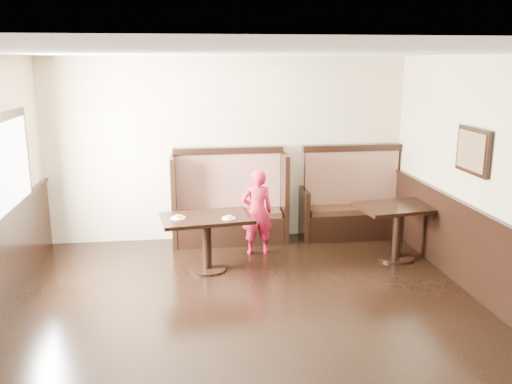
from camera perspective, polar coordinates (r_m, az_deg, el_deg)
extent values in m
plane|color=black|center=(5.48, 0.28, -16.27)|extent=(7.00, 7.00, 0.00)
plane|color=beige|center=(8.34, -3.00, 4.48)|extent=(5.50, 0.00, 5.50)
plane|color=white|center=(4.75, 0.32, 14.43)|extent=(7.00, 7.00, 0.00)
cube|color=black|center=(7.02, -24.58, 2.72)|extent=(0.05, 1.50, 1.20)
cube|color=white|center=(7.01, -24.34, 2.73)|extent=(0.01, 1.30, 1.00)
cube|color=black|center=(6.87, 21.88, 4.04)|extent=(0.04, 0.70, 0.55)
cube|color=olive|center=(6.86, 21.70, 4.04)|extent=(0.01, 0.60, 0.45)
cube|color=black|center=(8.34, -2.74, -3.92)|extent=(1.60, 0.50, 0.42)
cube|color=#351E11|center=(8.27, -2.76, -2.27)|extent=(1.54, 0.46, 0.09)
cube|color=#4E0F1C|center=(8.36, -2.92, 1.02)|extent=(1.60, 0.12, 0.92)
cube|color=black|center=(8.27, -2.96, 4.41)|extent=(1.68, 0.16, 0.10)
cube|color=black|center=(8.28, -8.64, -0.81)|extent=(0.07, 0.72, 1.36)
cube|color=black|center=(8.42, 2.87, -0.43)|extent=(0.07, 0.72, 1.36)
cube|color=black|center=(8.71, 10.16, -3.35)|extent=(1.50, 0.50, 0.42)
cube|color=#351E11|center=(8.64, 10.23, -1.76)|extent=(1.44, 0.46, 0.09)
cube|color=#4E0F1C|center=(8.73, 9.94, 1.38)|extent=(1.50, 0.12, 0.92)
cube|color=black|center=(8.64, 10.08, 4.62)|extent=(1.58, 0.16, 0.10)
cube|color=black|center=(8.55, 4.96, -2.18)|extent=(0.07, 0.72, 0.80)
cube|color=black|center=(9.02, 14.81, -1.75)|extent=(0.07, 0.72, 0.80)
cube|color=black|center=(7.13, -5.24, -2.75)|extent=(1.26, 0.88, 0.05)
cylinder|color=black|center=(7.25, -5.18, -5.56)|extent=(0.12, 0.12, 0.68)
cylinder|color=black|center=(7.37, -5.12, -8.03)|extent=(0.51, 0.51, 0.03)
cube|color=black|center=(7.77, 14.80, -1.55)|extent=(1.21, 0.89, 0.05)
cylinder|color=black|center=(7.88, 14.63, -4.26)|extent=(0.12, 0.12, 0.71)
cylinder|color=black|center=(7.99, 14.48, -6.65)|extent=(0.53, 0.53, 0.03)
imported|color=red|center=(7.74, 0.11, -2.12)|extent=(0.47, 0.33, 1.25)
cylinder|color=white|center=(7.09, -8.19, -2.68)|extent=(0.19, 0.19, 0.01)
cylinder|color=tan|center=(7.09, -8.19, -2.58)|extent=(0.12, 0.12, 0.02)
cylinder|color=#EABA54|center=(7.09, -8.20, -2.49)|extent=(0.10, 0.10, 0.01)
cylinder|color=white|center=(7.01, -2.88, -2.75)|extent=(0.18, 0.18, 0.01)
cylinder|color=tan|center=(7.01, -2.88, -2.65)|extent=(0.11, 0.11, 0.01)
cylinder|color=#EABA54|center=(7.01, -2.89, -2.56)|extent=(0.10, 0.10, 0.01)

